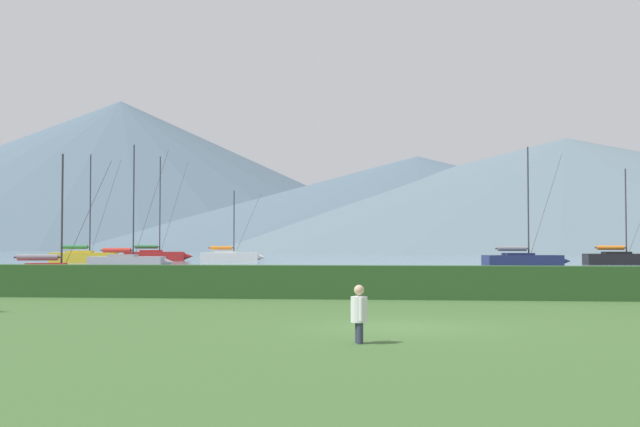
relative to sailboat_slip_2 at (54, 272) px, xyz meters
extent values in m
plane|color=#3D602D|center=(19.80, -23.50, -0.55)|extent=(1000.00, 1000.00, 0.00)
cube|color=slate|center=(19.80, 113.50, -0.55)|extent=(320.00, 246.00, 0.00)
cube|color=#284C23|center=(19.80, -12.50, 0.10)|extent=(80.00, 1.20, 1.30)
cube|color=red|center=(-0.09, -0.02, -0.09)|extent=(6.08, 3.46, 0.91)
cone|color=red|center=(3.08, 0.87, -0.09)|extent=(1.16, 1.01, 0.77)
cube|color=#A52020|center=(-0.40, -0.11, 0.24)|extent=(2.43, 1.91, 0.58)
cylinder|color=#333338|center=(0.39, 0.11, 3.35)|extent=(0.12, 0.12, 6.80)
cylinder|color=#333338|center=(-0.86, -0.24, 0.86)|extent=(2.52, 0.80, 0.10)
cylinder|color=gray|center=(-0.86, -0.24, 0.86)|extent=(2.22, 0.94, 0.36)
cylinder|color=#333338|center=(1.70, 0.48, 3.18)|extent=(2.64, 0.76, 6.47)
cube|color=black|center=(42.53, 45.35, 0.04)|extent=(7.57, 3.02, 1.17)
cube|color=black|center=(42.11, 45.33, 0.46)|extent=(2.87, 1.96, 0.74)
cylinder|color=#333338|center=(43.17, 45.40, 4.90)|extent=(0.15, 0.15, 9.61)
cylinder|color=#333338|center=(41.50, 45.29, 1.26)|extent=(3.34, 0.34, 0.13)
cylinder|color=orange|center=(41.50, 45.29, 1.26)|extent=(2.86, 0.65, 0.47)
cube|color=gold|center=(-18.26, 49.07, 0.06)|extent=(7.93, 3.73, 1.20)
cone|color=gold|center=(-13.95, 49.73, 0.06)|extent=(1.45, 1.20, 1.02)
cube|color=gold|center=(-18.69, 49.01, 0.49)|extent=(3.08, 2.24, 0.76)
cylinder|color=#333338|center=(-17.61, 49.17, 6.24)|extent=(0.15, 0.15, 12.27)
cylinder|color=#333338|center=(-19.31, 48.91, 1.31)|extent=(3.41, 0.65, 0.13)
cylinder|color=#2D7542|center=(-19.31, 48.91, 1.31)|extent=(2.96, 0.91, 0.48)
cylinder|color=#333338|center=(-15.84, 49.44, 5.94)|extent=(3.59, 0.58, 11.67)
cube|color=#9E9EA3|center=(-5.34, 27.29, -0.02)|extent=(6.81, 2.78, 1.05)
cone|color=#9E9EA3|center=(-1.55, 27.58, -0.02)|extent=(1.21, 0.97, 0.89)
cube|color=gray|center=(-5.72, 27.26, 0.36)|extent=(2.59, 1.78, 0.67)
cylinder|color=#333338|center=(-4.77, 27.33, 5.36)|extent=(0.13, 0.13, 10.67)
cylinder|color=#333338|center=(-6.27, 27.22, 1.07)|extent=(3.00, 0.34, 0.11)
cylinder|color=red|center=(-6.27, 27.22, 1.07)|extent=(2.57, 0.61, 0.42)
cylinder|color=#333338|center=(-3.21, 27.45, 5.09)|extent=(3.16, 0.27, 10.14)
cube|color=navy|center=(30.75, 34.13, 0.02)|extent=(7.58, 3.96, 1.13)
cone|color=navy|center=(34.78, 35.01, 0.02)|extent=(1.41, 1.21, 0.96)
cube|color=#1B2449|center=(30.35, 34.04, 0.44)|extent=(2.99, 2.26, 0.72)
cylinder|color=#333338|center=(31.36, 34.26, 5.47)|extent=(0.14, 0.14, 10.78)
cylinder|color=#333338|center=(29.77, 33.91, 1.21)|extent=(3.20, 0.81, 0.12)
cylinder|color=gray|center=(29.77, 33.91, 1.21)|extent=(2.79, 1.03, 0.45)
cylinder|color=#333338|center=(33.02, 34.62, 5.20)|extent=(3.36, 0.76, 10.25)
cube|color=white|center=(-2.21, 55.78, 0.01)|extent=(7.45, 3.91, 1.11)
cone|color=white|center=(1.75, 56.65, 0.01)|extent=(1.39, 1.19, 0.95)
cube|color=silver|center=(-2.60, 55.69, 0.42)|extent=(2.94, 2.23, 0.71)
cylinder|color=#333338|center=(-1.62, 55.91, 4.21)|extent=(0.14, 0.14, 8.30)
cylinder|color=#333338|center=(-3.17, 55.56, 1.18)|extent=(3.14, 0.81, 0.12)
cylinder|color=orange|center=(-3.17, 55.56, 1.18)|extent=(2.75, 1.02, 0.45)
cylinder|color=#333338|center=(0.02, 56.27, 4.01)|extent=(3.30, 0.76, 7.90)
cube|color=red|center=(-13.02, 59.72, 0.06)|extent=(8.05, 4.27, 1.20)
cone|color=red|center=(-8.76, 60.70, 0.06)|extent=(1.51, 1.29, 1.02)
cube|color=#A52020|center=(-13.45, 59.62, 0.50)|extent=(3.18, 2.43, 0.77)
cylinder|color=#333338|center=(-12.38, 59.87, 6.66)|extent=(0.15, 0.15, 13.10)
cylinder|color=#333338|center=(-14.06, 59.48, 1.32)|extent=(3.39, 0.90, 0.13)
cylinder|color=#2D7542|center=(-14.06, 59.48, 1.32)|extent=(2.96, 1.12, 0.48)
cylinder|color=#333338|center=(-10.62, 60.27, 6.34)|extent=(3.56, 0.85, 12.46)
cylinder|color=#2D3347|center=(18.92, -27.08, -0.32)|extent=(0.14, 0.14, 0.45)
cylinder|color=#2D3347|center=(18.87, -26.90, -0.32)|extent=(0.14, 0.14, 0.45)
cylinder|color=silver|center=(18.89, -26.99, 0.18)|extent=(0.36, 0.36, 0.55)
cylinder|color=silver|center=(18.96, -27.22, 0.20)|extent=(0.09, 0.09, 0.49)
cylinder|color=silver|center=(18.83, -26.76, 0.20)|extent=(0.09, 0.09, 0.49)
sphere|color=tan|center=(18.89, -26.99, 0.59)|extent=(0.22, 0.22, 0.22)
cone|color=#4C6070|center=(-134.69, 382.62, 39.60)|extent=(349.85, 349.85, 80.29)
cone|color=#4C6070|center=(24.24, 289.00, 18.55)|extent=(275.80, 275.80, 38.20)
cone|color=slate|center=(83.44, 289.43, 21.90)|extent=(343.26, 343.26, 44.89)
camera|label=1|loc=(19.92, -44.49, 1.56)|focal=45.85mm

